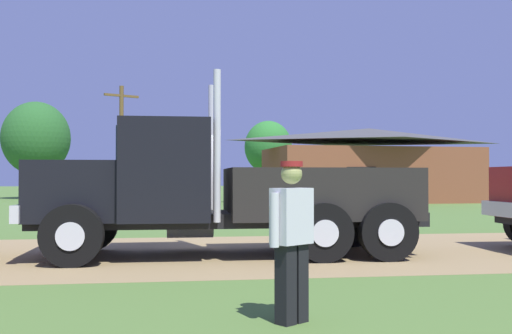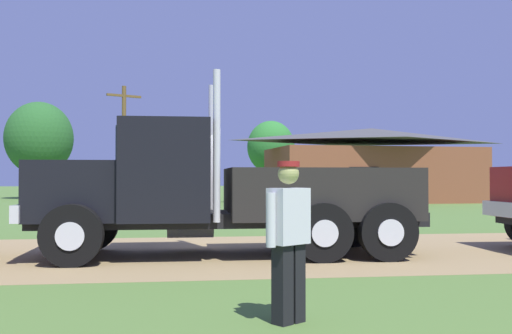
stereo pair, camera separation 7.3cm
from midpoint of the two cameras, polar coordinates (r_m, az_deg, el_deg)
name	(u,v)px [view 1 (the left image)]	position (r m, az deg, el deg)	size (l,w,h in m)	color
ground_plane	(212,253)	(12.58, -4.40, -8.21)	(200.00, 200.00, 0.00)	#4F7130
dirt_track	(212,253)	(12.58, -4.40, -8.19)	(120.00, 6.68, 0.01)	#937B50
truck_foreground_white	(221,193)	(12.05, -3.59, -2.47)	(7.88, 2.81, 3.59)	black
visitor_by_barrel	(292,234)	(6.50, 3.11, -6.44)	(0.53, 0.46, 1.75)	silver
shed_building	(369,166)	(39.25, 10.75, 0.06)	(13.88, 8.10, 4.77)	brown
utility_pole_near	(121,141)	(37.21, -12.82, 2.48)	(2.02, 1.12, 7.18)	brown
tree_left	(36,138)	(47.19, -20.35, 2.58)	(4.95, 4.95, 7.22)	#513823
tree_mid	(268,147)	(47.24, 1.14, 1.91)	(3.77, 3.77, 6.08)	#513823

